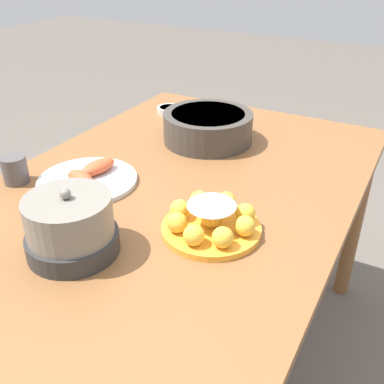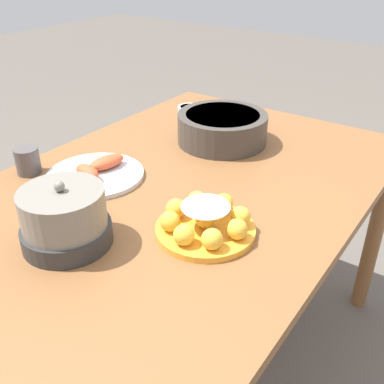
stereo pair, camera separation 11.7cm
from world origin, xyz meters
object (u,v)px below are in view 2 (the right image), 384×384
at_px(sauce_bowl, 189,109).
at_px(serving_bowl, 222,127).
at_px(dining_table, 181,208).
at_px(cake_plate, 205,222).
at_px(warming_pot, 65,218).
at_px(cup_far, 28,161).
at_px(seafood_platter, 96,173).

bearing_deg(sauce_bowl, serving_bowl, -123.76).
distance_m(dining_table, cake_plate, 0.29).
bearing_deg(warming_pot, cup_far, 64.84).
xyz_separation_m(sauce_bowl, cup_far, (-0.71, 0.09, 0.03)).
bearing_deg(dining_table, serving_bowl, 10.37).
relative_size(dining_table, cake_plate, 5.95).
xyz_separation_m(seafood_platter, cup_far, (-0.10, 0.18, 0.03)).
bearing_deg(cup_far, warming_pot, -115.16).
bearing_deg(sauce_bowl, dining_table, -146.85).
bearing_deg(seafood_platter, sauce_bowl, 9.15).
xyz_separation_m(cake_plate, warming_pot, (-0.22, 0.24, 0.04)).
bearing_deg(warming_pot, cake_plate, -47.67).
xyz_separation_m(dining_table, sauce_bowl, (0.49, 0.32, 0.10)).
distance_m(cake_plate, warming_pot, 0.32).
xyz_separation_m(cake_plate, sauce_bowl, (0.66, 0.52, -0.02)).
bearing_deg(cake_plate, cup_far, 94.18).
relative_size(sauce_bowl, cup_far, 1.18).
distance_m(cake_plate, cup_far, 0.61).
bearing_deg(seafood_platter, dining_table, -62.26).
distance_m(cake_plate, seafood_platter, 0.42).
relative_size(dining_table, seafood_platter, 5.02).
xyz_separation_m(cake_plate, serving_bowl, (0.49, 0.25, 0.02)).
bearing_deg(warming_pot, seafood_platter, 34.20).
bearing_deg(warming_pot, serving_bowl, 1.40).
xyz_separation_m(serving_bowl, sauce_bowl, (0.18, 0.26, -0.04)).
bearing_deg(serving_bowl, sauce_bowl, 56.24).
xyz_separation_m(serving_bowl, seafood_platter, (-0.43, 0.17, -0.04)).
distance_m(sauce_bowl, cup_far, 0.71).
bearing_deg(cup_far, sauce_bowl, -6.95).
bearing_deg(dining_table, cake_plate, -130.71).
distance_m(sauce_bowl, seafood_platter, 0.62).
relative_size(serving_bowl, warming_pot, 1.47).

